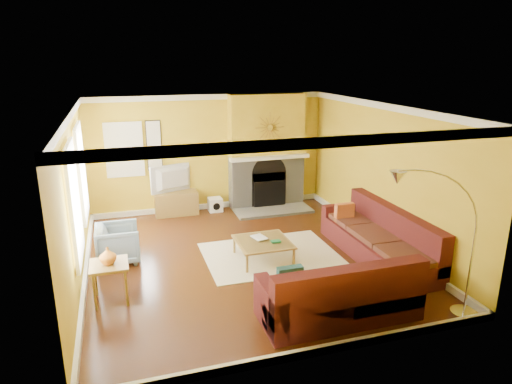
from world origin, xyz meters
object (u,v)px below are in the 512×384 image
object	(u,v)px
coffee_table	(263,250)
arc_lamp	(437,249)
side_table	(111,282)
media_console	(176,203)
armchair	(118,243)
sectional_sofa	(329,248)

from	to	relation	value
coffee_table	arc_lamp	bearing A→B (deg)	-59.06
coffee_table	side_table	distance (m)	2.70
media_console	coffee_table	bearing A→B (deg)	-68.77
media_console	arc_lamp	size ratio (longest dim) A/B	0.44
armchair	side_table	distance (m)	1.41
sectional_sofa	arc_lamp	size ratio (longest dim) A/B	1.56
armchair	sectional_sofa	bearing A→B (deg)	-114.48
armchair	side_table	xyz separation A→B (m)	(-0.14, -1.40, -0.04)
armchair	coffee_table	bearing A→B (deg)	-106.06
coffee_table	media_console	bearing A→B (deg)	111.23
arc_lamp	side_table	bearing A→B (deg)	155.47
side_table	media_console	bearing A→B (deg)	68.06
media_console	side_table	world-z (taller)	side_table
side_table	armchair	bearing A→B (deg)	84.45
media_console	armchair	distance (m)	2.60
side_table	arc_lamp	size ratio (longest dim) A/B	0.28
sectional_sofa	coffee_table	bearing A→B (deg)	137.33
sectional_sofa	arc_lamp	distance (m)	2.00
side_table	arc_lamp	world-z (taller)	arc_lamp
coffee_table	media_console	distance (m)	3.16
armchair	arc_lamp	world-z (taller)	arc_lamp
media_console	armchair	size ratio (longest dim) A/B	1.31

